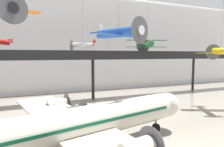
{
  "coord_description": "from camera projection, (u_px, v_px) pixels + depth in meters",
  "views": [
    {
      "loc": [
        -13.36,
        -13.38,
        10.2
      ],
      "look_at": [
        -4.41,
        8.5,
        7.98
      ],
      "focal_mm": 32.0,
      "sensor_mm": 36.0,
      "label": 1
    }
  ],
  "objects": [
    {
      "name": "hangar_back_wall",
      "position": [
        81.0,
        43.0,
        56.14
      ],
      "size": [
        140.0,
        3.0,
        27.21
      ],
      "color": "white",
      "rests_on": "ground"
    },
    {
      "name": "mezzanine_walkway",
      "position": [
        94.0,
        58.0,
        45.11
      ],
      "size": [
        110.0,
        3.2,
        11.13
      ],
      "color": "black",
      "rests_on": "ground"
    },
    {
      "name": "airliner_silver_main",
      "position": [
        72.0,
        126.0,
        18.97
      ],
      "size": [
        30.65,
        35.37,
        9.77
      ],
      "rotation": [
        0.0,
        0.0,
        0.23
      ],
      "color": "beige",
      "rests_on": "ground"
    },
    {
      "name": "suspended_plane_blue_trainer",
      "position": [
        119.0,
        33.0,
        24.94
      ],
      "size": [
        8.67,
        7.56,
        10.87
      ],
      "rotation": [
        0.0,
        0.0,
        5.13
      ],
      "color": "#1E4CAD"
    },
    {
      "name": "suspended_plane_green_biplane",
      "position": [
        147.0,
        44.0,
        47.14
      ],
      "size": [
        9.77,
        8.24,
        11.47
      ],
      "rotation": [
        0.0,
        0.0,
        1.28
      ],
      "color": "#1E6B33"
    },
    {
      "name": "suspended_plane_silver_racer",
      "position": [
        83.0,
        45.0,
        42.32
      ],
      "size": [
        5.75,
        6.46,
        11.23
      ],
      "rotation": [
        0.0,
        0.0,
        2.65
      ],
      "color": "silver"
    },
    {
      "name": "suspended_plane_yellow_lowwing",
      "position": [
        221.0,
        51.0,
        37.61
      ],
      "size": [
        8.54,
        7.5,
        12.96
      ],
      "rotation": [
        0.0,
        0.0,
        1.13
      ],
      "color": "yellow"
    }
  ]
}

